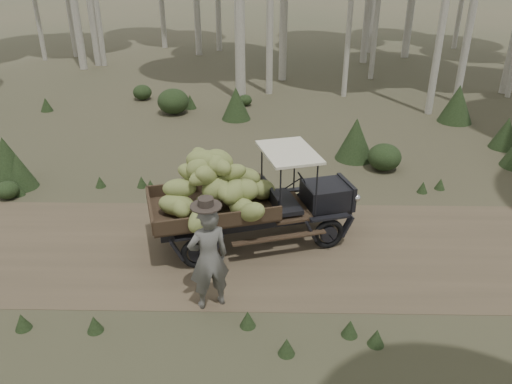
% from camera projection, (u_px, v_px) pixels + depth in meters
% --- Properties ---
extents(ground, '(120.00, 120.00, 0.00)m').
position_uv_depth(ground, '(231.00, 249.00, 10.37)').
color(ground, '#473D2B').
rests_on(ground, ground).
extents(dirt_track, '(70.00, 4.00, 0.01)m').
position_uv_depth(dirt_track, '(231.00, 249.00, 10.37)').
color(dirt_track, brown).
rests_on(dirt_track, ground).
extents(banana_truck, '(4.50, 2.78, 2.20)m').
position_uv_depth(banana_truck, '(233.00, 189.00, 9.98)').
color(banana_truck, black).
rests_on(banana_truck, ground).
extents(farmer, '(0.83, 0.71, 2.10)m').
position_uv_depth(farmer, '(208.00, 257.00, 8.32)').
color(farmer, '#55544E').
rests_on(farmer, ground).
extents(undergrowth, '(23.67, 23.42, 1.35)m').
position_uv_depth(undergrowth, '(330.00, 253.00, 9.22)').
color(undergrowth, '#233319').
rests_on(undergrowth, ground).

